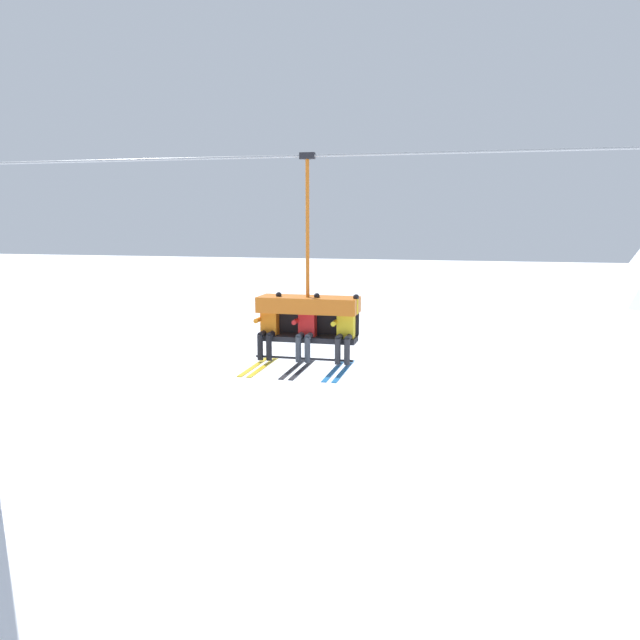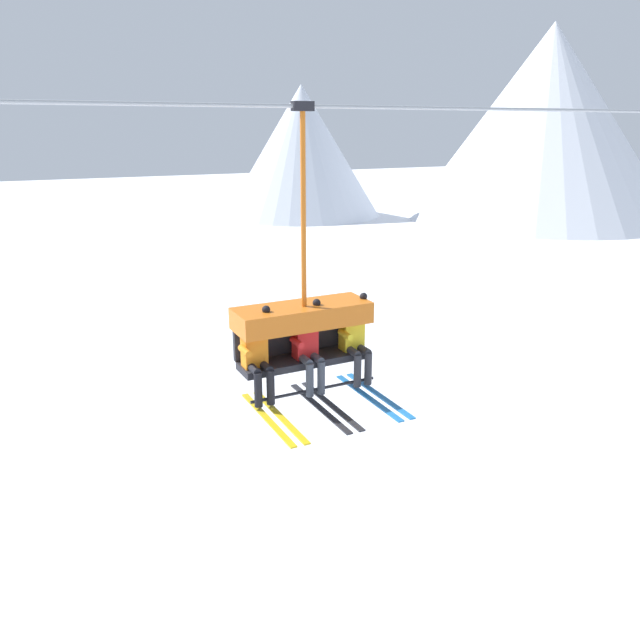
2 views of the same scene
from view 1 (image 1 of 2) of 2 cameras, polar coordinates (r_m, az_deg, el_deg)
The scene contains 6 objects.
ground_plane at distance 14.47m, azimuth -0.21°, elevation -20.42°, with size 200.00×200.00×0.00m, color white.
lift_cable at distance 11.60m, azimuth 5.49°, elevation 14.87°, with size 21.27×0.05×0.05m.
chairlift_chair at distance 12.00m, azimuth -1.06°, elevation 0.95°, with size 1.93×0.74×3.83m.
skier_orange at distance 12.06m, azimuth -4.77°, elevation -0.55°, with size 0.48×1.70×1.34m.
skier_red at distance 11.84m, azimuth -1.29°, elevation -0.69°, with size 0.48×1.70×1.34m.
skier_yellow at distance 11.68m, azimuth 2.30°, elevation -0.84°, with size 0.48×1.70×1.34m.
Camera 1 is at (2.97, -12.23, 7.14)m, focal length 35.00 mm.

